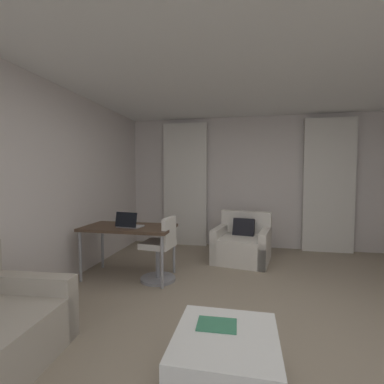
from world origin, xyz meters
name	(u,v)px	position (x,y,z in m)	size (l,w,h in m)	color
ground_plane	(257,326)	(0.00, 0.00, 0.00)	(12.00, 12.00, 0.00)	gray
wall_window	(253,182)	(0.00, 3.03, 1.30)	(5.12, 0.06, 2.60)	silver
wall_left	(25,188)	(-2.53, 0.00, 1.30)	(0.06, 6.12, 2.60)	silver
ceiling	(261,44)	(0.00, 0.00, 2.63)	(5.12, 6.12, 0.06)	white
curtain_left_panel	(185,185)	(-1.38, 2.90, 1.25)	(0.90, 0.06, 2.50)	silver
curtain_right_panel	(329,186)	(1.38, 2.90, 1.25)	(0.90, 0.06, 2.50)	silver
armchair	(242,245)	(-0.18, 2.04, 0.27)	(1.01, 0.99, 0.80)	silver
desk	(129,231)	(-1.74, 0.95, 0.67)	(1.26, 0.68, 0.73)	#4C3828
desk_chair	(160,252)	(-1.26, 0.91, 0.39)	(0.48, 0.48, 0.88)	gray
laptop	(129,224)	(-1.70, 0.87, 0.77)	(0.35, 0.29, 0.22)	#ADADB2
coffee_table	(226,362)	(-0.23, -0.84, 0.19)	(0.69, 0.74, 0.37)	white
magazine_open	(217,325)	(-0.31, -0.73, 0.38)	(0.29, 0.21, 0.01)	#387F5B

